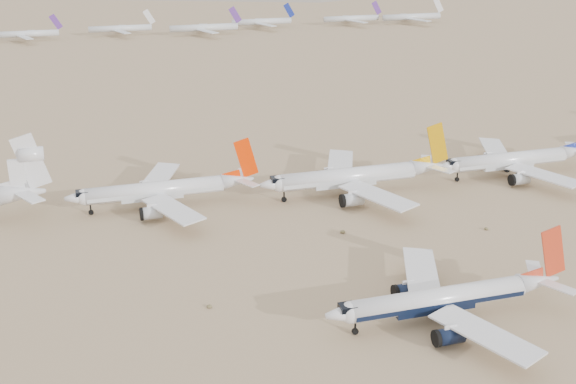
% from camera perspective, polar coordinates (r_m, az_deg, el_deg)
% --- Properties ---
extents(ground, '(7000.00, 7000.00, 0.00)m').
position_cam_1_polar(ground, '(133.40, 8.12, -10.14)').
color(ground, olive).
rests_on(ground, ground).
extents(main_airliner, '(44.96, 43.91, 15.87)m').
position_cam_1_polar(main_airliner, '(133.96, 12.54, -8.16)').
color(main_airliner, silver).
rests_on(main_airliner, ground).
extents(row2_navy_widebody, '(45.92, 44.91, 16.34)m').
position_cam_1_polar(row2_navy_widebody, '(211.16, 17.58, 2.45)').
color(row2_navy_widebody, silver).
rests_on(row2_navy_widebody, ground).
extents(row2_gold_tail, '(49.29, 48.21, 17.55)m').
position_cam_1_polar(row2_gold_tail, '(188.26, 5.36, 1.24)').
color(row2_gold_tail, silver).
rests_on(row2_gold_tail, ground).
extents(row2_orange_tail, '(45.44, 44.45, 16.21)m').
position_cam_1_polar(row2_orange_tail, '(181.97, -9.82, 0.17)').
color(row2_orange_tail, silver).
rests_on(row2_orange_tail, ground).
extents(distant_storage_row, '(461.64, 59.38, 15.11)m').
position_cam_1_polar(distant_storage_row, '(448.27, -15.33, 12.22)').
color(distant_storage_row, silver).
rests_on(distant_storage_row, ground).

